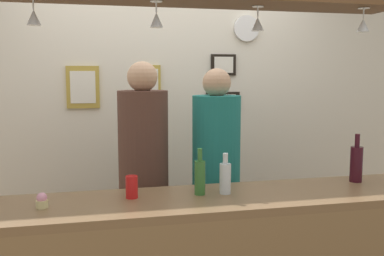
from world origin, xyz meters
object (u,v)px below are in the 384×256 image
bottle_beer_green_import (200,176)px  bottle_wine_dark_red (356,163)px  picture_frame_crest (150,81)px  person_middle_teal_shirt (216,164)px  picture_frame_caricature (83,87)px  cupcake (42,201)px  picture_frame_lower_pair (223,102)px  bottle_soda_clear (225,177)px  wall_clock (246,28)px  person_left_brown_shirt (143,163)px  picture_frame_upper_small (223,65)px  drink_can (132,187)px

bottle_beer_green_import → bottle_wine_dark_red: bottle_wine_dark_red is taller
bottle_wine_dark_red → picture_frame_crest: 1.77m
person_middle_teal_shirt → picture_frame_caricature: (-0.92, 0.71, 0.53)m
cupcake → picture_frame_lower_pair: bearing=45.9°
bottle_wine_dark_red → bottle_soda_clear: 0.88m
wall_clock → person_middle_teal_shirt: bearing=-123.6°
bottle_beer_green_import → bottle_wine_dark_red: bearing=3.9°
person_left_brown_shirt → wall_clock: (0.98, 0.70, 0.99)m
bottle_wine_dark_red → picture_frame_upper_small: 1.50m
bottle_beer_green_import → drink_can: bearing=177.7°
picture_frame_caricature → picture_frame_upper_small: bearing=0.0°
picture_frame_crest → wall_clock: (0.84, -0.01, 0.45)m
wall_clock → bottle_beer_green_import: bearing=-119.0°
bottle_wine_dark_red → wall_clock: (-0.27, 1.28, 0.94)m
person_left_brown_shirt → cupcake: 0.92m
bottle_beer_green_import → picture_frame_caricature: bearing=115.2°
cupcake → picture_frame_caricature: size_ratio=0.23×
bottle_beer_green_import → drink_can: 0.38m
person_left_brown_shirt → picture_frame_caricature: (-0.40, 0.71, 0.50)m
drink_can → picture_frame_crest: bearing=78.1°
person_middle_teal_shirt → cupcake: person_middle_teal_shirt is taller
drink_can → wall_clock: (1.12, 1.33, 0.99)m
drink_can → picture_frame_caricature: (-0.26, 1.34, 0.50)m
person_left_brown_shirt → person_middle_teal_shirt: bearing=-0.0°
person_middle_teal_shirt → wall_clock: wall_clock is taller
bottle_wine_dark_red → picture_frame_caricature: bearing=142.2°
person_middle_teal_shirt → picture_frame_crest: size_ratio=6.54×
bottle_beer_green_import → wall_clock: 1.81m
person_left_brown_shirt → picture_frame_upper_small: size_ratio=7.93×
person_middle_teal_shirt → picture_frame_lower_pair: 0.85m
bottle_wine_dark_red → cupcake: (-1.85, -0.13, -0.08)m
cupcake → picture_frame_lower_pair: 2.01m
cupcake → picture_frame_crest: bearing=62.5°
bottle_soda_clear → drink_can: bottle_soda_clear is taller
bottle_wine_dark_red → picture_frame_upper_small: bearing=110.2°
bottle_soda_clear → picture_frame_caricature: bearing=119.7°
person_middle_teal_shirt → bottle_wine_dark_red: size_ratio=5.67×
person_middle_teal_shirt → picture_frame_caricature: 1.27m
bottle_wine_dark_red → picture_frame_caricature: picture_frame_caricature is taller
person_left_brown_shirt → drink_can: bearing=-102.3°
picture_frame_upper_small → drink_can: bearing=-124.5°
person_left_brown_shirt → drink_can: person_left_brown_shirt is taller
cupcake → picture_frame_caricature: picture_frame_caricature is taller
bottle_soda_clear → picture_frame_lower_pair: size_ratio=0.77×
picture_frame_lower_pair → person_left_brown_shirt: bearing=-137.8°
person_left_brown_shirt → bottle_wine_dark_red: person_left_brown_shirt is taller
person_left_brown_shirt → bottle_soda_clear: size_ratio=7.58×
bottle_beer_green_import → cupcake: bottle_beer_green_import is taller
wall_clock → picture_frame_upper_small: bearing=178.2°
picture_frame_lower_pair → bottle_wine_dark_red: bearing=-69.6°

